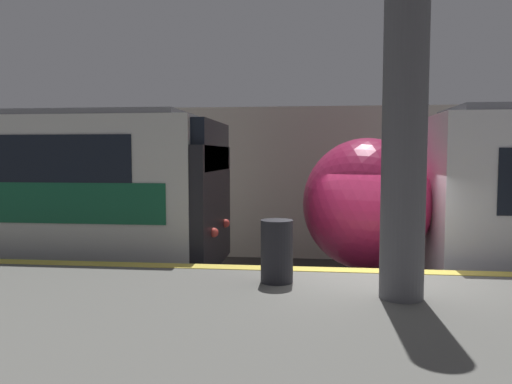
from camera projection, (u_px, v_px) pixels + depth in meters
ground_plane at (368, 339)px, 7.66m from camera, size 120.00×120.00×0.00m
platform at (392, 367)px, 5.35m from camera, size 40.00×4.58×1.11m
station_rear_barrier at (345, 183)px, 13.45m from camera, size 50.00×0.15×4.14m
support_pillar_near at (405, 126)px, 5.88m from camera, size 0.52×0.52×4.14m
trash_bin at (277, 251)px, 6.76m from camera, size 0.44×0.44×0.85m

